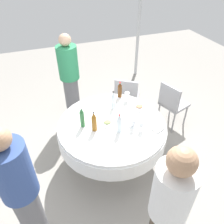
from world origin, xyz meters
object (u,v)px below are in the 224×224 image
(dining_table, at_px, (112,131))
(chair_east, at_px, (172,102))
(person_front, at_px, (21,191))
(wine_glass_near, at_px, (142,125))
(person_right, at_px, (168,210))
(plate_west, at_px, (110,100))
(bottle_clear_outer, at_px, (113,100))
(plate_left, at_px, (108,123))
(wine_glass_outer, at_px, (133,122))
(plate_south, at_px, (139,107))
(chair_near, at_px, (127,96))
(person_mid, at_px, (70,78))
(bottle_green_right, at_px, (82,118))
(wine_glass_east, at_px, (133,116))
(wine_glass_inner, at_px, (127,95))
(bottle_brown_front, at_px, (120,90))
(bottle_amber_mid, at_px, (94,122))
(bottle_clear_inner, at_px, (119,124))
(wine_glass_west, at_px, (119,111))

(dining_table, height_order, chair_east, chair_east)
(person_front, bearing_deg, chair_east, -96.83)
(wine_glass_near, height_order, person_right, person_right)
(person_front, bearing_deg, plate_west, -78.68)
(bottle_clear_outer, distance_m, plate_left, 0.39)
(bottle_clear_outer, distance_m, wine_glass_near, 0.62)
(wine_glass_outer, height_order, plate_south, wine_glass_outer)
(plate_left, distance_m, chair_near, 1.10)
(plate_left, distance_m, person_right, 1.40)
(wine_glass_near, distance_m, person_front, 1.58)
(plate_south, bearing_deg, bottle_clear_outer, 159.23)
(wine_glass_outer, relative_size, person_mid, 0.09)
(person_mid, xyz_separation_m, chair_near, (0.91, -0.42, -0.31))
(bottle_green_right, bearing_deg, chair_near, 38.59)
(bottle_clear_outer, height_order, person_front, person_front)
(wine_glass_east, relative_size, person_mid, 0.09)
(wine_glass_inner, distance_m, wine_glass_east, 0.53)
(bottle_brown_front, height_order, plate_left, bottle_brown_front)
(wine_glass_east, relative_size, chair_near, 0.17)
(chair_near, bearing_deg, person_mid, -170.25)
(chair_near, bearing_deg, bottle_clear_outer, -95.86)
(bottle_amber_mid, bearing_deg, chair_near, 46.80)
(bottle_clear_inner, bearing_deg, dining_table, 99.68)
(plate_west, bearing_deg, wine_glass_near, -78.45)
(wine_glass_east, distance_m, plate_left, 0.36)
(plate_left, bearing_deg, person_mid, 101.22)
(bottle_brown_front, bearing_deg, person_front, -139.03)
(bottle_green_right, xyz_separation_m, chair_east, (1.63, 0.33, -0.37))
(person_mid, bearing_deg, bottle_clear_inner, -90.48)
(bottle_clear_inner, relative_size, person_front, 0.17)
(wine_glass_outer, bearing_deg, chair_east, 30.13)
(bottle_amber_mid, xyz_separation_m, plate_left, (0.20, 0.06, -0.12))
(plate_west, distance_m, person_mid, 0.89)
(dining_table, xyz_separation_m, bottle_brown_front, (0.34, 0.57, 0.27))
(plate_west, xyz_separation_m, chair_east, (1.09, -0.12, -0.23))
(bottle_green_right, xyz_separation_m, wine_glass_west, (0.52, 0.00, -0.04))
(wine_glass_inner, height_order, chair_near, wine_glass_inner)
(dining_table, distance_m, wine_glass_west, 0.30)
(wine_glass_inner, height_order, plate_south, wine_glass_inner)
(wine_glass_near, bearing_deg, person_front, -161.82)
(bottle_clear_inner, relative_size, wine_glass_inner, 1.93)
(person_mid, height_order, chair_east, person_mid)
(bottle_clear_inner, height_order, chair_near, bottle_clear_inner)
(wine_glass_east, distance_m, person_mid, 1.49)
(bottle_brown_front, relative_size, wine_glass_inner, 1.82)
(wine_glass_near, relative_size, plate_left, 0.62)
(bottle_amber_mid, distance_m, chair_east, 1.61)
(dining_table, distance_m, plate_west, 0.57)
(dining_table, bearing_deg, wine_glass_near, -39.14)
(bottle_clear_inner, height_order, wine_glass_east, bottle_clear_inner)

